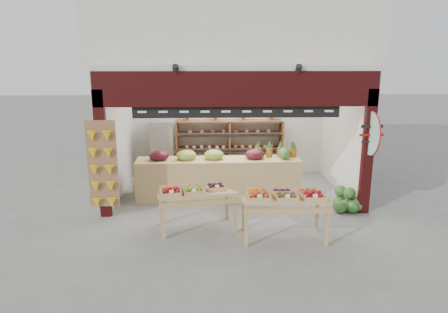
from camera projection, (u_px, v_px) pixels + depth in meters
ground at (233, 197)px, 9.57m from camera, size 60.00×60.00×0.00m
shop_structure at (230, 32)px, 10.23m from camera, size 6.36×5.12×5.40m
banana_board at (102, 166)px, 8.07m from camera, size 0.60×0.15×1.80m
gift_sign at (371, 133)px, 8.15m from camera, size 0.04×0.93×0.92m
back_shelving at (229, 137)px, 11.21m from camera, size 2.99×0.49×1.85m
refrigerator at (161, 150)px, 11.01m from camera, size 0.71×0.71×1.61m
cardboard_stack at (152, 182)px, 9.92m from camera, size 1.08×0.90×0.71m
mid_counter at (218, 177)px, 9.43m from camera, size 3.84×0.81×1.18m
display_table_left at (191, 192)px, 7.67m from camera, size 1.59×1.06×0.95m
display_table_right at (284, 198)px, 7.24m from camera, size 1.56×0.89×0.99m
watermelon_pile at (347, 202)px, 8.75m from camera, size 0.71×0.66×0.50m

